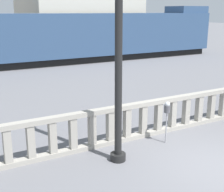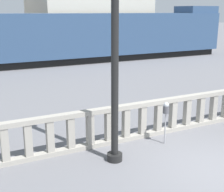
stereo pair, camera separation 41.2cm
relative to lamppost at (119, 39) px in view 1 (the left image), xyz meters
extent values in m
plane|color=slate|center=(2.14, -1.65, -3.29)|extent=(160.00, 160.00, 0.00)
cube|color=#9E998E|center=(2.14, 1.05, -3.22)|extent=(14.47, 0.24, 0.14)
cube|color=#9E998E|center=(2.14, 1.05, -2.18)|extent=(14.47, 0.24, 0.14)
cube|color=#9E998E|center=(-2.70, 1.05, -2.70)|extent=(0.20, 0.20, 0.91)
cube|color=#9E998E|center=(-2.09, 1.05, -2.70)|extent=(0.20, 0.20, 0.91)
cube|color=#9E998E|center=(-1.49, 1.05, -2.70)|extent=(0.20, 0.20, 0.91)
cube|color=#9E998E|center=(-0.88, 1.05, -2.70)|extent=(0.20, 0.20, 0.91)
cube|color=#9E998E|center=(-0.28, 1.05, -2.70)|extent=(0.20, 0.20, 0.91)
cube|color=#9E998E|center=(0.32, 1.05, -2.70)|extent=(0.20, 0.20, 0.91)
cube|color=#9E998E|center=(0.93, 1.05, -2.70)|extent=(0.20, 0.20, 0.91)
cube|color=#9E998E|center=(1.53, 1.05, -2.70)|extent=(0.20, 0.20, 0.91)
cube|color=#9E998E|center=(2.14, 1.05, -2.70)|extent=(0.20, 0.20, 0.91)
cube|color=#9E998E|center=(2.74, 1.05, -2.70)|extent=(0.20, 0.20, 0.91)
cube|color=#9E998E|center=(3.34, 1.05, -2.70)|extent=(0.20, 0.20, 0.91)
cube|color=#9E998E|center=(3.95, 1.05, -2.70)|extent=(0.20, 0.20, 0.91)
cube|color=#9E998E|center=(4.55, 1.05, -2.70)|extent=(0.20, 0.20, 0.91)
cube|color=#9E998E|center=(5.16, 1.05, -2.70)|extent=(0.20, 0.20, 0.91)
cylinder|color=black|center=(0.00, 0.00, -3.19)|extent=(0.43, 0.43, 0.20)
cylinder|color=black|center=(0.00, 0.00, -0.16)|extent=(0.19, 0.19, 5.86)
cylinder|color=#99999E|center=(1.89, 0.31, -2.80)|extent=(0.04, 0.04, 0.99)
cylinder|color=#4C4C51|center=(1.89, 0.31, -2.19)|extent=(0.19, 0.19, 0.22)
sphere|color=#B2B7BC|center=(1.89, 0.31, -2.04)|extent=(0.16, 0.16, 0.16)
cube|color=black|center=(4.84, 16.32, -3.02)|extent=(26.36, 2.37, 0.55)
cube|color=navy|center=(4.84, 16.32, -1.12)|extent=(26.90, 2.97, 3.24)
cube|color=navy|center=(16.79, 16.32, 0.79)|extent=(3.00, 2.67, 0.60)
cube|color=gray|center=(14.61, 29.56, 0.43)|extent=(3.00, 2.49, 0.60)
camera|label=1|loc=(-3.92, -6.74, 0.67)|focal=50.00mm
camera|label=2|loc=(-3.55, -6.94, 0.67)|focal=50.00mm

